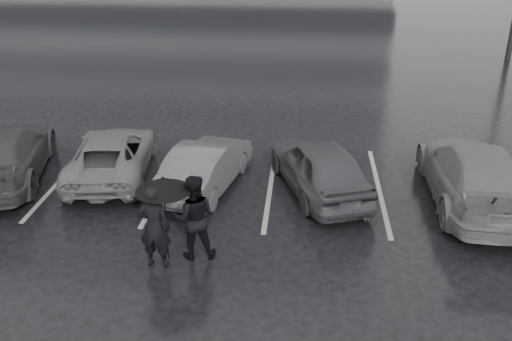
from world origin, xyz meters
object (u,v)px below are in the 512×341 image
at_px(car_main, 320,166).
at_px(car_west_a, 206,165).
at_px(car_west_c, 5,154).
at_px(pedestrian_right, 193,217).
at_px(car_west_b, 112,155).
at_px(pedestrian_left, 155,227).
at_px(car_east, 474,174).

xyz_separation_m(car_main, car_west_a, (-2.88, -0.02, -0.07)).
bearing_deg(car_main, car_west_a, -19.22).
relative_size(car_west_a, car_west_c, 0.78).
height_order(car_west_a, pedestrian_right, pedestrian_right).
relative_size(car_west_b, pedestrian_left, 2.42).
bearing_deg(pedestrian_right, pedestrian_left, 19.97).
xyz_separation_m(car_west_c, pedestrian_right, (5.65, -3.22, 0.21)).
bearing_deg(car_west_c, car_west_a, 165.32).
xyz_separation_m(car_west_a, pedestrian_left, (-0.41, -3.59, 0.26)).
xyz_separation_m(car_east, pedestrian_left, (-7.01, -3.39, 0.14)).
bearing_deg(car_main, car_east, 157.14).
distance_m(car_west_c, pedestrian_right, 6.51).
relative_size(car_east, pedestrian_right, 2.81).
bearing_deg(pedestrian_left, car_west_b, -57.74).
height_order(car_west_a, car_west_b, car_west_a).
distance_m(car_west_b, car_east, 9.27).
distance_m(car_main, pedestrian_left, 4.89).
relative_size(car_east, pedestrian_left, 2.90).
distance_m(car_west_c, pedestrian_left, 6.15).
bearing_deg(pedestrian_right, car_west_a, -96.12).
bearing_deg(car_west_c, car_east, 164.70).
bearing_deg(pedestrian_left, car_east, -150.46).
distance_m(car_main, pedestrian_right, 4.12).
bearing_deg(pedestrian_right, car_west_b, -62.72).
height_order(car_west_c, pedestrian_left, pedestrian_left).
bearing_deg(car_west_a, pedestrian_left, 95.36).
xyz_separation_m(car_main, car_west_b, (-5.53, 0.49, -0.10)).
relative_size(car_main, pedestrian_left, 2.31).
relative_size(car_west_a, pedestrian_left, 2.13).
xyz_separation_m(car_east, pedestrian_right, (-6.32, -2.97, 0.17)).
xyz_separation_m(pedestrian_left, pedestrian_right, (0.70, 0.42, 0.03)).
bearing_deg(pedestrian_left, car_west_a, -92.85).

